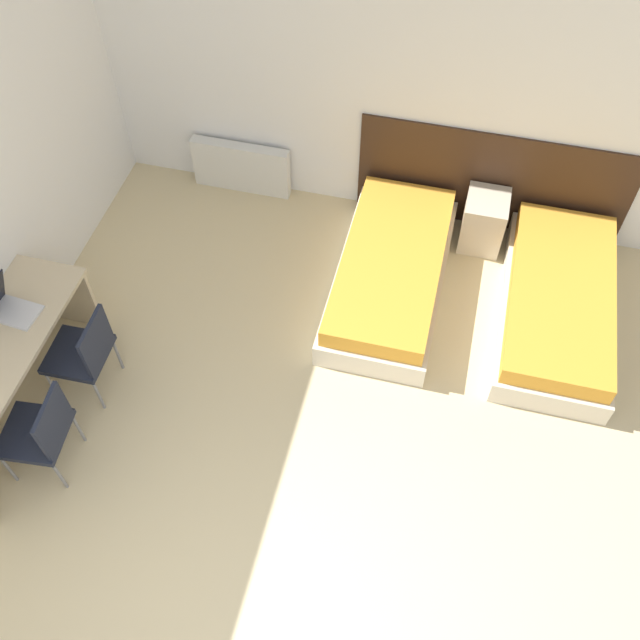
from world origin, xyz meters
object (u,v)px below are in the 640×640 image
(bed_near_window, at_px, (391,273))
(chair_near_notebook, at_px, (41,431))
(nightstand, at_px, (484,221))
(laptop, at_px, (8,306))
(bed_near_door, at_px, (557,304))
(chair_near_laptop, at_px, (84,351))

(bed_near_window, bearing_deg, chair_near_notebook, -132.66)
(nightstand, relative_size, laptop, 1.43)
(bed_near_door, relative_size, laptop, 5.30)
(nightstand, bearing_deg, laptop, -145.54)
(nightstand, xyz_separation_m, chair_near_notebook, (-2.85, -3.08, 0.21))
(bed_near_window, height_order, laptop, laptop)
(bed_near_window, bearing_deg, chair_near_laptop, -143.03)
(nightstand, xyz_separation_m, chair_near_laptop, (-2.85, -2.37, 0.21))
(bed_near_door, distance_m, nightstand, 1.06)
(bed_near_window, distance_m, laptop, 3.14)
(laptop, bearing_deg, chair_near_laptop, -0.15)
(chair_near_laptop, height_order, chair_near_notebook, same)
(chair_near_laptop, distance_m, chair_near_notebook, 0.71)
(chair_near_notebook, relative_size, laptop, 2.29)
(chair_near_laptop, bearing_deg, chair_near_notebook, -91.66)
(bed_near_window, height_order, bed_near_door, same)
(bed_near_window, relative_size, laptop, 5.30)
(bed_near_window, xyz_separation_m, chair_near_notebook, (-2.12, -2.30, 0.28))
(nightstand, distance_m, chair_near_notebook, 4.20)
(bed_near_window, bearing_deg, laptop, -149.77)
(chair_near_notebook, xyz_separation_m, laptop, (-0.54, 0.75, 0.34))
(bed_near_window, distance_m, chair_near_laptop, 2.67)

